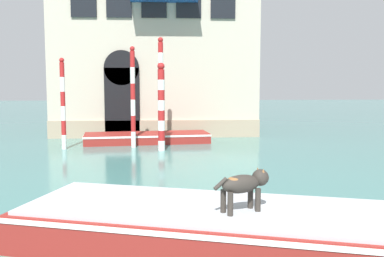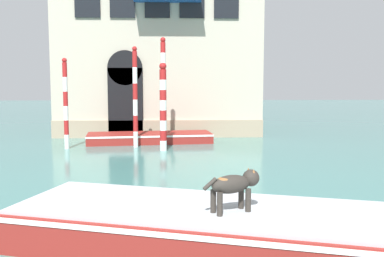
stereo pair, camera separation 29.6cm
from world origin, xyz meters
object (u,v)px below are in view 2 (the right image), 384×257
object	(u,v)px
dog_on_deck	(235,184)
mooring_pole_1	(163,91)
boat_foreground	(267,231)
mooring_pole_2	(66,103)
mooring_pole_3	(163,106)
mooring_pole_0	(135,97)
boat_moored_near_palazzo	(150,137)

from	to	relation	value
dog_on_deck	mooring_pole_1	world-z (taller)	mooring_pole_1
dog_on_deck	mooring_pole_1	size ratio (longest dim) A/B	0.21
boat_foreground	mooring_pole_1	xyz separation A→B (m)	(-1.85, 11.98, 1.89)
boat_foreground	mooring_pole_2	bearing A→B (deg)	134.37
mooring_pole_1	mooring_pole_3	size ratio (longest dim) A/B	1.32
boat_foreground	dog_on_deck	distance (m)	0.91
dog_on_deck	mooring_pole_0	bearing A→B (deg)	77.94
boat_foreground	dog_on_deck	xyz separation A→B (m)	(-0.52, -0.00, 0.75)
dog_on_deck	boat_moored_near_palazzo	distance (m)	13.00
mooring_pole_1	boat_foreground	bearing A→B (deg)	-81.24
mooring_pole_2	mooring_pole_3	distance (m)	3.89
mooring_pole_0	mooring_pole_1	xyz separation A→B (m)	(1.12, 0.53, 0.21)
dog_on_deck	mooring_pole_0	world-z (taller)	mooring_pole_0
boat_moored_near_palazzo	mooring_pole_2	bearing A→B (deg)	-158.87
mooring_pole_0	mooring_pole_1	distance (m)	1.26
boat_foreground	mooring_pole_3	world-z (taller)	mooring_pole_3
dog_on_deck	boat_moored_near_palazzo	world-z (taller)	dog_on_deck
mooring_pole_2	dog_on_deck	bearing A→B (deg)	-65.17
boat_foreground	mooring_pole_1	distance (m)	12.27
boat_moored_near_palazzo	dog_on_deck	bearing A→B (deg)	-87.86
dog_on_deck	boat_moored_near_palazzo	size ratio (longest dim) A/B	0.17
mooring_pole_0	mooring_pole_2	world-z (taller)	mooring_pole_0
dog_on_deck	mooring_pole_2	size ratio (longest dim) A/B	0.26
mooring_pole_1	mooring_pole_3	bearing A→B (deg)	-89.26
dog_on_deck	mooring_pole_2	xyz separation A→B (m)	(-5.16, 11.14, 0.70)
mooring_pole_0	mooring_pole_1	bearing A→B (deg)	25.42
mooring_pole_0	mooring_pole_3	size ratio (longest dim) A/B	1.20
dog_on_deck	boat_moored_near_palazzo	xyz separation A→B (m)	(-1.95, 12.82, -0.89)
boat_moored_near_palazzo	mooring_pole_3	xyz separation A→B (m)	(0.64, -2.29, 1.49)
boat_foreground	boat_moored_near_palazzo	size ratio (longest dim) A/B	1.56
dog_on_deck	mooring_pole_1	bearing A→B (deg)	72.19
mooring_pole_0	boat_moored_near_palazzo	bearing A→B (deg)	70.13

